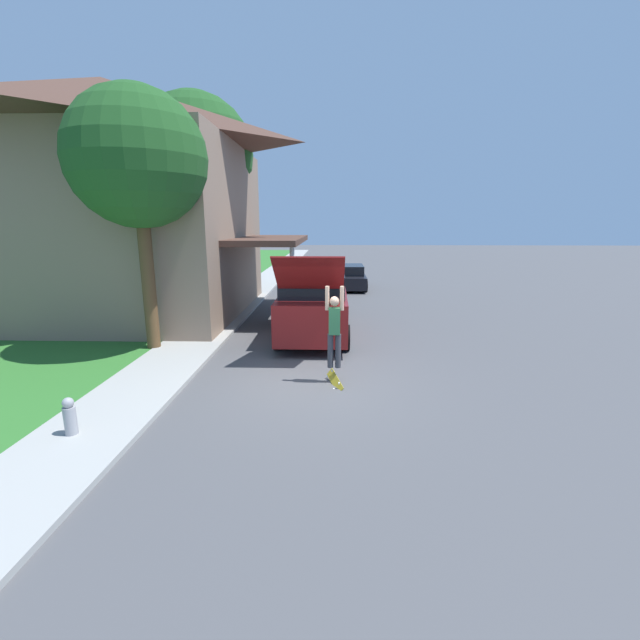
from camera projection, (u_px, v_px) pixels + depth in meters
name	position (u px, v px, depth m)	size (l,w,h in m)	color
ground_plane	(308.00, 382.00, 9.71)	(120.00, 120.00, 0.00)	#49494C
lawn	(102.00, 319.00, 15.80)	(10.00, 80.00, 0.08)	#2D6B28
sidewalk	(220.00, 320.00, 15.66)	(1.80, 80.00, 0.10)	#9E9E99
house	(113.00, 197.00, 16.12)	(12.37, 9.70, 8.52)	#89705B
lawn_tree_near	(137.00, 160.00, 11.00)	(3.55, 3.55, 6.84)	brown
lawn_tree_far	(195.00, 154.00, 17.87)	(4.84, 4.84, 8.69)	brown
suv_parked	(314.00, 301.00, 13.48)	(2.15, 5.87, 2.77)	maroon
car_down_street	(349.00, 277.00, 23.31)	(1.86, 4.07, 1.28)	black
skateboarder	(334.00, 327.00, 9.41)	(0.41, 0.21, 1.84)	#38383D
skateboard	(335.00, 381.00, 9.53)	(0.39, 0.75, 0.38)	#A89323
fire_hydrant	(70.00, 416.00, 7.05)	(0.20, 0.20, 0.64)	#99999E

